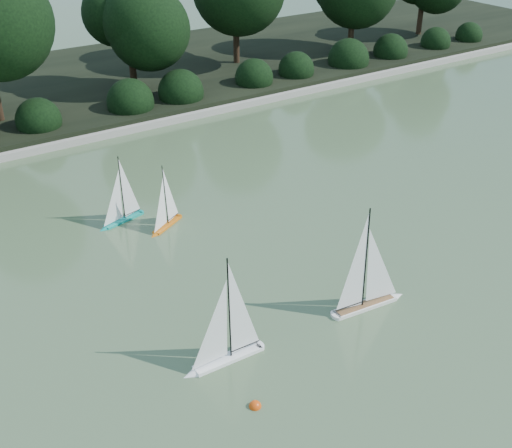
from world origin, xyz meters
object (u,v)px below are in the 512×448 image
object	(u,v)px
sailboat_white_a	(222,347)
sailboat_white_b	(372,290)
sailboat_orange	(165,218)
race_buoy	(255,406)
sailboat_teal	(119,212)

from	to	relation	value
sailboat_white_a	sailboat_white_b	bearing A→B (deg)	-3.42
sailboat_orange	race_buoy	xyz separation A→B (m)	(-1.12, -4.87, -0.21)
sailboat_orange	sailboat_white_b	bearing A→B (deg)	-68.29
race_buoy	sailboat_teal	bearing A→B (deg)	85.12
sailboat_orange	sailboat_teal	bearing A→B (deg)	134.25
sailboat_orange	race_buoy	distance (m)	5.01
sailboat_white_a	sailboat_orange	bearing A→B (deg)	74.99
sailboat_white_a	sailboat_teal	bearing A→B (deg)	85.03
sailboat_teal	race_buoy	size ratio (longest dim) A/B	8.72
sailboat_white_b	sailboat_orange	distance (m)	4.38
sailboat_white_a	sailboat_teal	distance (m)	4.59
sailboat_white_b	sailboat_orange	size ratio (longest dim) A/B	1.42
sailboat_orange	race_buoy	bearing A→B (deg)	-102.97
sailboat_white_b	sailboat_teal	size ratio (longest dim) A/B	1.31
sailboat_white_b	race_buoy	size ratio (longest dim) A/B	11.41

